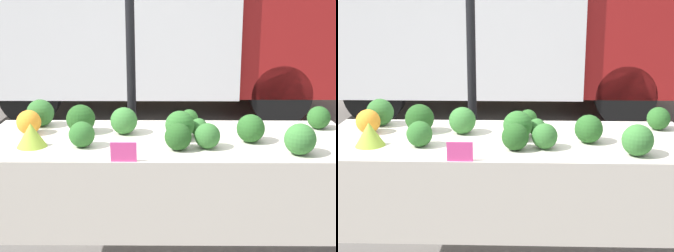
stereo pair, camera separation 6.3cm
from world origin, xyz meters
The scene contains 18 objects.
tent_pole centered at (-0.29, 0.85, 1.34)m, with size 0.07×0.07×2.68m.
parked_truck centered at (-0.36, 4.28, 1.42)m, with size 5.03×2.18×2.67m.
market_table centered at (0.00, -0.07, 0.74)m, with size 2.31×0.87×0.84m.
orange_cauliflower centered at (-0.88, 0.09, 0.91)m, with size 0.15×0.15×0.15m.
romanesco_head centered at (-0.79, -0.17, 0.91)m, with size 0.18×0.18×0.14m.
broccoli_head_0 centered at (0.50, -0.07, 0.92)m, with size 0.17×0.17×0.17m.
broccoli_head_1 centered at (0.07, -0.02, 0.93)m, with size 0.18×0.18×0.18m.
broccoli_head_2 centered at (-0.86, 0.28, 0.93)m, with size 0.18×0.18×0.18m.
broccoli_head_3 centered at (-0.56, 0.12, 0.93)m, with size 0.18×0.18×0.18m.
broccoli_head_5 centered at (0.99, 0.23, 0.91)m, with size 0.15×0.15×0.15m.
broccoli_head_6 centered at (0.73, -0.29, 0.93)m, with size 0.18×0.18×0.18m.
broccoli_head_7 centered at (0.14, 0.27, 0.90)m, with size 0.12×0.12×0.12m.
broccoli_head_8 centered at (0.06, -0.22, 0.92)m, with size 0.16×0.16×0.16m.
broccoli_head_9 centered at (-0.28, 0.10, 0.92)m, with size 0.17×0.17×0.17m.
broccoli_head_10 centered at (0.23, -0.19, 0.91)m, with size 0.15×0.15×0.15m.
broccoli_head_11 centered at (-0.50, -0.17, 0.91)m, with size 0.15×0.15×0.15m.
broccoli_head_12 centered at (0.19, 0.06, 0.89)m, with size 0.11×0.11×0.11m.
price_sign centered at (-0.23, -0.42, 0.89)m, with size 0.14×0.01×0.11m.
Camera 2 is at (0.08, -2.76, 1.69)m, focal length 50.00 mm.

